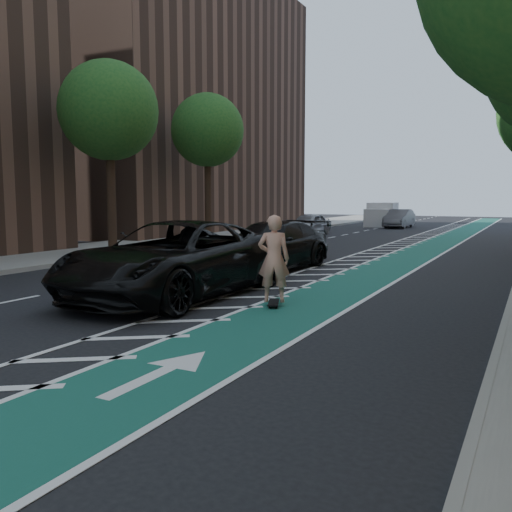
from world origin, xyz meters
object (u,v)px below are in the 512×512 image
Objects in this scene: skateboarder at (274,259)px; suv_far at (271,246)px; suv_near at (176,259)px; barrel_a at (165,255)px.

suv_far is at bearing -86.30° from skateboarder.
suv_near is 7.89× the size of barrel_a.
skateboarder is 0.35× the size of suv_far.
skateboarder is at bearing -34.84° from barrel_a.
suv_far is at bearing 91.16° from suv_near.
skateboarder is at bearing -58.73° from suv_far.
skateboarder reaches higher than suv_near.
suv_far is (-2.70, 5.39, -0.27)m from skateboarder.
suv_near is at bearing -84.49° from suv_far.
barrel_a is at bearing -158.49° from suv_far.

